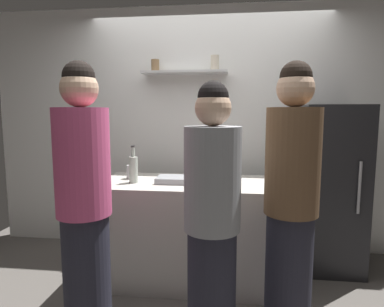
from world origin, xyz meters
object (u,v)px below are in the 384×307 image
Objects in this scene: utensil_holder at (132,172)px; person_grey_hoodie at (212,223)px; water_bottle_plastic at (207,168)px; baking_pan at (177,180)px; person_pink_top at (84,206)px; wine_bottle_green_glass at (282,175)px; wine_bottle_pale_glass at (133,169)px; refrigerator at (329,188)px; person_brown_jacket at (291,205)px.

utensil_holder is 1.26m from person_grey_hoodie.
person_grey_hoodie reaches higher than water_bottle_plastic.
person_pink_top reaches higher than baking_pan.
person_pink_top is (-0.71, -0.98, -0.10)m from water_bottle_plastic.
wine_bottle_green_glass is 1.13× the size of water_bottle_plastic.
person_pink_top reaches higher than water_bottle_plastic.
utensil_holder is 0.79× the size of wine_bottle_green_glass.
utensil_holder is at bearing 170.28° from wine_bottle_green_glass.
wine_bottle_pale_glass is (0.07, -0.18, 0.06)m from utensil_holder.
water_bottle_plastic is (0.25, 0.14, 0.09)m from baking_pan.
wine_bottle_pale_glass is (-1.76, -0.47, 0.23)m from refrigerator.
person_grey_hoodie is at bearing -129.72° from refrigerator.
person_pink_top is at bearing 98.96° from person_grey_hoodie.
person_brown_jacket is at bearing -53.67° from water_bottle_plastic.
person_brown_jacket reaches higher than water_bottle_plastic.
baking_pan is 0.19× the size of person_brown_jacket.
person_grey_hoodie is 0.53m from person_brown_jacket.
person_pink_top is at bearing -125.87° from water_bottle_plastic.
utensil_holder is (-0.44, 0.12, 0.04)m from baking_pan.
refrigerator is 1.84m from wine_bottle_pale_glass.
person_grey_hoodie is 0.81m from person_pink_top.
refrigerator is 6.23× the size of water_bottle_plastic.
wine_bottle_pale_glass is 0.19× the size of person_grey_hoodie.
wine_bottle_green_glass is 0.67m from water_bottle_plastic.
refrigerator is 1.63m from person_grey_hoodie.
refrigerator is 0.76m from wine_bottle_green_glass.
wine_bottle_pale_glass is (-1.24, 0.05, 0.02)m from wine_bottle_green_glass.
refrigerator is at bearing 16.48° from baking_pan.
refrigerator is at bearing 14.77° from wine_bottle_pale_glass.
wine_bottle_green_glass is 0.92m from person_grey_hoodie.
refrigerator is at bearing 44.48° from wine_bottle_green_glass.
wine_bottle_pale_glass is 1.30× the size of water_bottle_plastic.
person_brown_jacket reaches higher than person_pink_top.
utensil_holder is 0.96m from person_pink_top.
wine_bottle_pale_glass is 1.36m from person_brown_jacket.
person_pink_top reaches higher than utensil_holder.
person_pink_top is (-1.33, -0.74, -0.09)m from wine_bottle_green_glass.
utensil_holder is 0.12× the size of person_brown_jacket.
wine_bottle_pale_glass is 0.18× the size of person_brown_jacket.
person_brown_jacket is (1.30, 0.17, 0.00)m from person_pink_top.
person_grey_hoodie is (0.10, -0.98, -0.17)m from water_bottle_plastic.
water_bottle_plastic is at bearing -166.72° from refrigerator.
person_brown_jacket is (1.22, -0.61, -0.11)m from wine_bottle_pale_glass.
person_grey_hoodie is at bearing -47.41° from wine_bottle_pale_glass.
wine_bottle_pale_glass is 0.18× the size of person_pink_top.
person_pink_top is at bearing -145.98° from refrigerator.
wine_bottle_green_glass is at bearing -2.19° from wine_bottle_pale_glass.
person_brown_jacket is (-0.03, -0.56, -0.09)m from wine_bottle_green_glass.
wine_bottle_pale_glass is at bearing -162.55° from water_bottle_plastic.
utensil_holder is 0.20m from wine_bottle_pale_glass.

